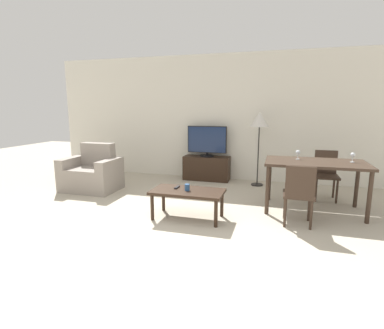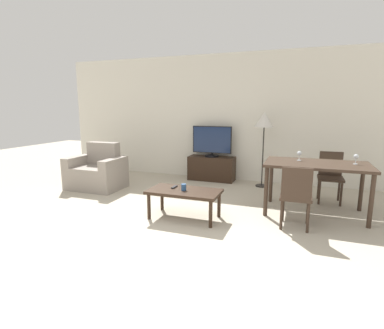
% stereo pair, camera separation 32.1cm
% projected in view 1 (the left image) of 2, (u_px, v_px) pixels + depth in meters
% --- Properties ---
extents(ground_plane, '(18.00, 18.00, 0.00)m').
position_uv_depth(ground_plane, '(138.00, 253.00, 3.29)').
color(ground_plane, '#B2A893').
extents(wall_back, '(7.54, 0.06, 2.70)m').
position_uv_depth(wall_back, '(213.00, 118.00, 6.60)').
color(wall_back, silver).
rests_on(wall_back, ground_plane).
extents(armchair, '(1.03, 0.74, 0.89)m').
position_uv_depth(armchair, '(92.00, 174.00, 5.78)').
color(armchair, gray).
rests_on(armchair, ground_plane).
extents(tv_stand, '(1.00, 0.39, 0.52)m').
position_uv_depth(tv_stand, '(207.00, 168.00, 6.58)').
color(tv_stand, black).
rests_on(tv_stand, ground_plane).
extents(tv, '(0.86, 0.30, 0.66)m').
position_uv_depth(tv, '(207.00, 141.00, 6.47)').
color(tv, black).
rests_on(tv, tv_stand).
extents(coffee_table, '(1.03, 0.54, 0.42)m').
position_uv_depth(coffee_table, '(188.00, 194.00, 4.26)').
color(coffee_table, black).
rests_on(coffee_table, ground_plane).
extents(dining_table, '(1.47, 0.84, 0.77)m').
position_uv_depth(dining_table, '(315.00, 167.00, 4.52)').
color(dining_table, '#38281E').
rests_on(dining_table, ground_plane).
extents(dining_chair_near, '(0.40, 0.40, 0.84)m').
position_uv_depth(dining_chair_near, '(299.00, 192.00, 3.95)').
color(dining_chair_near, '#38281E').
rests_on(dining_chair_near, ground_plane).
extents(dining_chair_far, '(0.40, 0.40, 0.84)m').
position_uv_depth(dining_chair_far, '(326.00, 172.00, 5.18)').
color(dining_chair_far, '#38281E').
rests_on(dining_chair_far, ground_plane).
extents(floor_lamp, '(0.38, 0.38, 1.49)m').
position_uv_depth(floor_lamp, '(260.00, 122.00, 5.92)').
color(floor_lamp, black).
rests_on(floor_lamp, ground_plane).
extents(remote_primary, '(0.04, 0.15, 0.02)m').
position_uv_depth(remote_primary, '(177.00, 187.00, 4.37)').
color(remote_primary, black).
rests_on(remote_primary, coffee_table).
extents(cup_white_near, '(0.07, 0.07, 0.09)m').
position_uv_depth(cup_white_near, '(187.00, 187.00, 4.23)').
color(cup_white_near, navy).
rests_on(cup_white_near, coffee_table).
extents(wine_glass_left, '(0.07, 0.07, 0.15)m').
position_uv_depth(wine_glass_left, '(353.00, 156.00, 4.42)').
color(wine_glass_left, silver).
rests_on(wine_glass_left, dining_table).
extents(wine_glass_center, '(0.07, 0.07, 0.15)m').
position_uv_depth(wine_glass_center, '(298.00, 153.00, 4.68)').
color(wine_glass_center, silver).
rests_on(wine_glass_center, dining_table).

